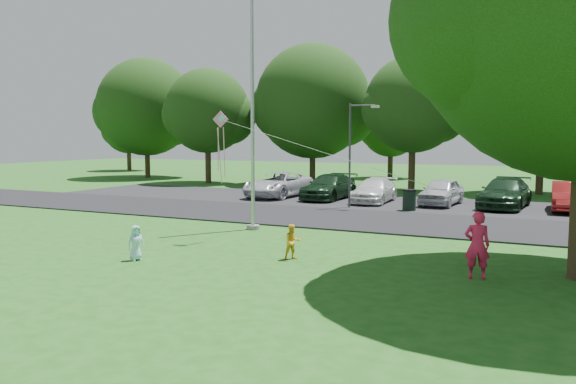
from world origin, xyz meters
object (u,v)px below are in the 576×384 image
at_px(child_yellow, 292,242).
at_px(kite, 228,135).
at_px(flagpole, 252,119).
at_px(street_lamp, 354,145).
at_px(woman, 477,245).
at_px(trash_can, 409,201).
at_px(child_blue, 136,243).

bearing_deg(child_yellow, kite, 109.34).
bearing_deg(flagpole, street_lamp, 79.36).
height_order(woman, kite, kite).
xyz_separation_m(street_lamp, woman, (7.23, -11.84, -2.26)).
xyz_separation_m(trash_can, child_blue, (-4.57, -13.85, -0.03)).
height_order(flagpole, kite, flagpole).
distance_m(woman, child_yellow, 5.07).
height_order(child_yellow, kite, kite).
height_order(trash_can, child_blue, trash_can).
xyz_separation_m(flagpole, child_yellow, (3.60, -4.18, -3.66)).
bearing_deg(trash_can, woman, -69.37).
xyz_separation_m(child_yellow, kite, (-3.04, 1.49, 3.08)).
height_order(street_lamp, child_blue, street_lamp).
bearing_deg(flagpole, child_yellow, -49.25).
bearing_deg(child_yellow, trash_can, 42.58).
distance_m(flagpole, street_lamp, 7.82).
distance_m(trash_can, kite, 11.38).
bearing_deg(child_blue, flagpole, 22.94).
height_order(flagpole, child_yellow, flagpole).
bearing_deg(street_lamp, flagpole, -110.56).
xyz_separation_m(flagpole, kite, (0.56, -2.69, -0.58)).
bearing_deg(woman, trash_can, -82.04).
relative_size(trash_can, woman, 0.62).
relative_size(trash_can, kite, 0.12).
height_order(street_lamp, woman, street_lamp).
distance_m(flagpole, trash_can, 9.45).
bearing_deg(trash_can, kite, -109.30).
relative_size(street_lamp, child_yellow, 5.07).
height_order(woman, child_blue, woman).
distance_m(trash_can, woman, 12.70).
bearing_deg(kite, trash_can, 60.62).
relative_size(flagpole, child_blue, 9.95).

